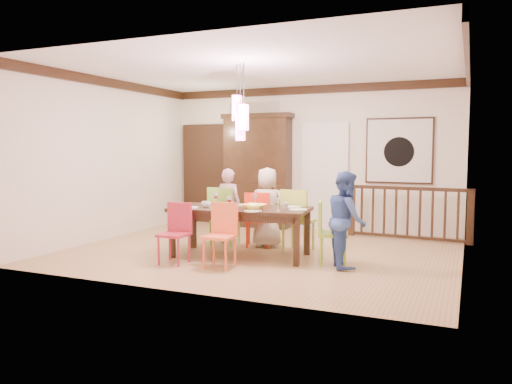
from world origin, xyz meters
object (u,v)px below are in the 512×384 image
at_px(chair_end_right, 333,228).
at_px(person_end_right, 346,219).
at_px(dining_table, 241,213).
at_px(person_far_left, 229,206).
at_px(chair_far_left, 225,212).
at_px(balustrade, 408,212).
at_px(person_far_mid, 267,207).
at_px(china_hutch, 257,170).

height_order(chair_end_right, person_end_right, person_end_right).
bearing_deg(dining_table, person_far_left, 119.94).
relative_size(chair_far_left, person_end_right, 0.74).
bearing_deg(person_far_left, balustrade, -146.84).
xyz_separation_m(dining_table, person_end_right, (1.63, -0.05, 0.00)).
bearing_deg(chair_end_right, person_far_left, 53.96).
bearing_deg(dining_table, person_end_right, -8.12).
bearing_deg(dining_table, chair_far_left, 124.71).
distance_m(person_far_mid, person_end_right, 1.77).
height_order(chair_far_left, balustrade, chair_far_left).
bearing_deg(person_far_mid, person_far_left, -8.29).
distance_m(balustrade, person_far_mid, 2.63).
relative_size(chair_end_right, person_far_left, 0.69).
distance_m(china_hutch, person_far_mid, 2.26).
bearing_deg(person_end_right, balustrade, -36.70).
xyz_separation_m(balustrade, person_far_mid, (-2.08, -1.61, 0.17)).
bearing_deg(chair_far_left, china_hutch, -84.77).
xyz_separation_m(chair_far_left, china_hutch, (-0.28, 2.06, 0.62)).
distance_m(dining_table, person_end_right, 1.63).
height_order(chair_end_right, person_far_mid, person_far_mid).
distance_m(chair_far_left, person_far_mid, 0.75).
xyz_separation_m(chair_far_left, person_end_right, (2.27, -0.78, 0.10)).
distance_m(china_hutch, balustrade, 3.19).
relative_size(chair_far_left, balustrade, 0.45).
xyz_separation_m(china_hutch, person_far_mid, (1.02, -1.96, -0.52)).
distance_m(dining_table, chair_end_right, 1.44).
distance_m(chair_end_right, china_hutch, 3.70).
xyz_separation_m(china_hutch, balustrade, (3.09, -0.35, -0.68)).
xyz_separation_m(chair_far_left, person_far_left, (0.02, 0.12, 0.08)).
bearing_deg(balustrade, chair_end_right, -102.46).
height_order(balustrade, person_far_mid, person_far_mid).
bearing_deg(person_far_mid, dining_table, 75.71).
relative_size(chair_far_left, china_hutch, 0.42).
bearing_deg(person_end_right, china_hutch, 17.42).
bearing_deg(chair_end_right, balustrade, -30.90).
distance_m(person_far_left, person_far_mid, 0.72).
relative_size(dining_table, chair_far_left, 2.18).
xyz_separation_m(balustrade, person_far_left, (-2.80, -1.60, 0.15)).
distance_m(chair_far_left, china_hutch, 2.17).
distance_m(chair_end_right, person_end_right, 0.26).
bearing_deg(person_end_right, person_far_left, 43.86).
bearing_deg(person_far_mid, chair_end_right, 140.70).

